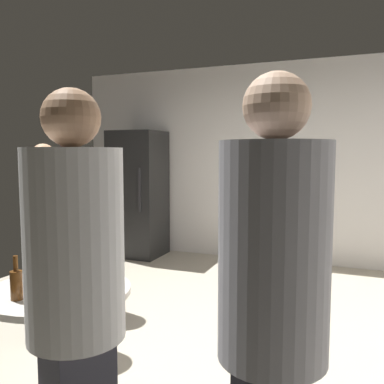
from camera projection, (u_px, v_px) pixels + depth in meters
The scene contains 12 objects.
ground_plane at pixel (182, 339), 3.40m from camera, with size 5.20×5.20×0.10m, color #B2A893.
wall_back at pixel (256, 163), 5.70m from camera, with size 5.32×0.06×2.70m, color silver.
refrigerator at pixel (138, 194), 5.94m from camera, with size 0.70×0.68×1.80m.
foreground_table at pixel (59, 307), 2.30m from camera, with size 0.80×0.80×0.73m.
beer_bottle_amber at pixel (74, 286), 2.08m from camera, with size 0.06×0.06×0.23m.
beer_bottle_brown at pixel (16, 284), 2.11m from camera, with size 0.06×0.06×0.23m.
beer_bottle_green at pixel (59, 260), 2.56m from camera, with size 0.06×0.06×0.23m.
plastic_cup_white at pixel (40, 287), 2.14m from camera, with size 0.08×0.08×0.11m, color white.
person_in_maroon_shirt at pixel (69, 201), 3.96m from camera, with size 0.40×0.40×1.74m.
person_in_black_shirt at pixel (46, 227), 3.21m from camera, with size 0.48×0.48×1.56m.
person_in_gray_shirt at pixel (273, 307), 1.27m from camera, with size 0.41×0.41×1.73m.
person_in_white_shirt at pixel (76, 293), 1.44m from camera, with size 0.45×0.45×1.71m.
Camera 1 is at (1.28, -3.01, 1.49)m, focal length 38.39 mm.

